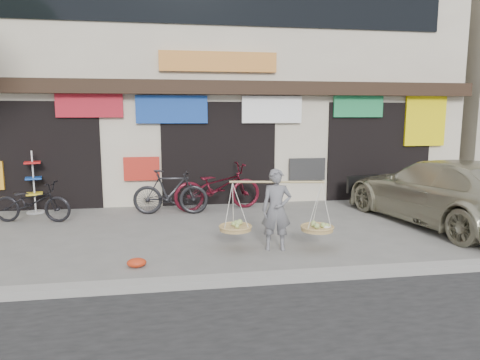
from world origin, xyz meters
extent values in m
plane|color=slate|center=(0.00, 0.00, 0.00)|extent=(70.00, 70.00, 0.00)
cube|color=gray|center=(0.00, -2.00, 0.06)|extent=(70.00, 0.25, 0.12)
cube|color=beige|center=(0.00, 6.50, 3.50)|extent=(14.00, 6.00, 7.00)
cube|color=black|center=(0.00, 3.48, 5.20)|extent=(12.00, 0.06, 1.20)
cube|color=black|center=(0.00, 3.35, 3.05)|extent=(14.00, 0.35, 0.35)
cube|color=black|center=(-4.50, 3.75, 1.35)|extent=(3.00, 0.60, 2.70)
cube|color=black|center=(0.00, 3.75, 1.35)|extent=(3.00, 0.60, 2.70)
cube|color=black|center=(4.50, 3.75, 1.35)|extent=(3.00, 0.60, 2.70)
cube|color=#B41826|center=(-3.20, 3.42, 2.60)|extent=(1.60, 0.08, 0.60)
cube|color=#1640A0|center=(-1.20, 3.42, 2.50)|extent=(1.80, 0.08, 0.70)
cube|color=white|center=(1.40, 3.42, 2.50)|extent=(1.60, 0.08, 0.70)
cube|color=#20874C|center=(3.80, 3.42, 2.60)|extent=(1.40, 0.08, 0.60)
cube|color=#FEE40A|center=(5.80, 3.42, 2.20)|extent=(1.20, 0.08, 1.40)
cube|color=red|center=(-2.00, 3.42, 1.00)|extent=(0.90, 0.08, 0.60)
cube|color=#2A2A2A|center=(2.40, 3.42, 0.90)|extent=(1.00, 0.08, 0.60)
cube|color=orange|center=(0.00, 3.42, 3.70)|extent=(3.00, 0.08, 0.50)
imported|color=slate|center=(0.57, -0.55, 0.72)|extent=(0.58, 0.43, 1.44)
cylinder|color=tan|center=(0.57, -0.55, 1.21)|extent=(1.63, 0.33, 0.04)
cylinder|color=tan|center=(-0.14, -0.42, 0.38)|extent=(0.56, 0.56, 0.07)
ellipsoid|color=#A5BF66|center=(-0.14, -0.42, 0.44)|extent=(0.39, 0.39, 0.10)
cylinder|color=tan|center=(1.28, -0.68, 0.38)|extent=(0.56, 0.56, 0.07)
ellipsoid|color=#A5BF66|center=(1.28, -0.68, 0.44)|extent=(0.39, 0.39, 0.10)
imported|color=black|center=(-4.32, 2.21, 0.45)|extent=(1.80, 0.89, 0.91)
imported|color=black|center=(-1.28, 2.49, 0.54)|extent=(1.84, 0.71, 1.08)
imported|color=#4C0D18|center=(-0.11, 2.80, 0.58)|extent=(2.32, 1.17, 1.17)
imported|color=#ABA689|center=(4.55, 0.63, 0.72)|extent=(2.83, 5.20, 1.43)
cube|color=black|center=(4.15, 2.93, 0.55)|extent=(1.69, 0.39, 0.45)
cube|color=silver|center=(4.14, 3.00, 0.45)|extent=(0.45, 0.10, 0.12)
cylinder|color=silver|center=(-4.54, 3.14, 0.02)|extent=(0.42, 0.42, 0.04)
cylinder|color=silver|center=(-4.54, 3.14, 0.76)|extent=(0.04, 0.04, 1.52)
cube|color=yellow|center=(-4.54, 3.14, 0.47)|extent=(0.44, 0.44, 0.04)
cube|color=#194CB2|center=(-4.54, 3.14, 0.85)|extent=(0.44, 0.44, 0.04)
cube|color=red|center=(-4.54, 3.14, 1.23)|extent=(0.44, 0.44, 0.04)
ellipsoid|color=red|center=(-1.81, -1.08, 0.07)|extent=(0.31, 0.25, 0.14)
camera|label=1|loc=(-1.21, -7.69, 2.37)|focal=32.00mm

